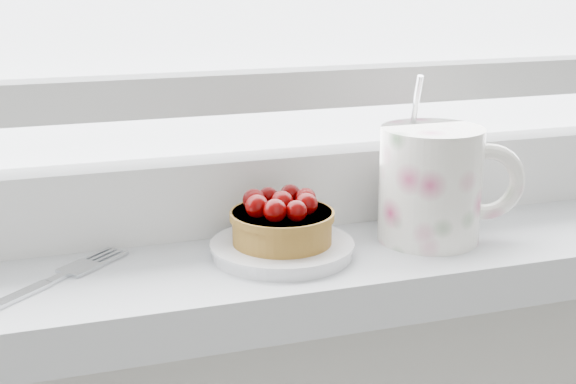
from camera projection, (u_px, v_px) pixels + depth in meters
name	position (u px, v px, depth m)	size (l,w,h in m)	color
saucer	(282.00, 249.00, 0.69)	(0.12, 0.12, 0.01)	white
raspberry_tart	(282.00, 220.00, 0.68)	(0.09, 0.09, 0.05)	brown
floral_mug	(434.00, 182.00, 0.71)	(0.14, 0.11, 0.15)	white
fork	(31.00, 290.00, 0.61)	(0.16, 0.15, 0.00)	silver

